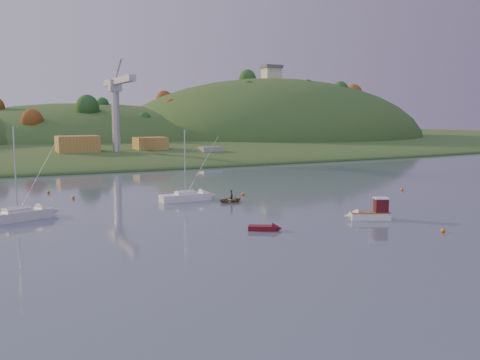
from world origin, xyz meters
name	(u,v)px	position (x,y,z in m)	size (l,w,h in m)	color
ground	(471,280)	(0.00, 0.00, 0.00)	(500.00, 500.00, 0.00)	#344055
far_shore	(54,143)	(0.00, 230.00, 0.00)	(620.00, 220.00, 1.50)	#315120
shore_slope	(80,152)	(0.00, 165.00, 0.00)	(640.00, 150.00, 7.00)	#315120
hill_center	(84,145)	(10.00, 210.00, 0.00)	(140.00, 120.00, 36.00)	#315120
hill_right	(271,142)	(95.00, 195.00, 0.00)	(150.00, 130.00, 60.00)	#315120
hilltop_house	(272,72)	(95.00, 195.00, 33.40)	(9.00, 7.00, 6.45)	beige
hillside_trees	(70,149)	(0.00, 185.00, 0.00)	(280.00, 50.00, 32.00)	#174219
wharf	(126,156)	(5.00, 122.00, 1.20)	(42.00, 16.00, 2.40)	slate
shed_west	(78,145)	(-8.00, 123.00, 4.80)	(11.00, 8.00, 4.80)	#A88538
shed_east	(151,144)	(13.00, 124.00, 4.40)	(9.00, 7.00, 4.00)	#A88538
dock_crane	(117,99)	(2.00, 118.39, 17.17)	(3.20, 28.00, 20.30)	#B7B7BC
fishing_boat	(367,213)	(8.93, 22.85, 0.79)	(5.85, 3.95, 3.60)	white
sailboat_near	(17,214)	(-29.54, 41.67, 0.74)	(8.60, 5.14, 11.45)	silver
sailboat_far	(185,196)	(-5.83, 46.50, 0.70)	(7.71, 2.49, 10.61)	white
canoe	(232,200)	(-0.13, 42.37, 0.36)	(2.49, 3.49, 0.72)	olive
paddler	(232,197)	(-0.13, 42.37, 0.77)	(0.56, 0.37, 1.55)	black
red_tender	(269,228)	(-4.98, 22.75, 0.27)	(3.87, 3.07, 1.28)	#5D0D14
work_vessel	(210,155)	(27.17, 112.79, 1.37)	(15.65, 7.74, 3.85)	slate
buoy_0	(443,231)	(11.40, 13.16, 0.25)	(0.50, 0.50, 0.50)	orange
buoy_1	(243,194)	(4.40, 47.49, 0.25)	(0.50, 0.50, 0.50)	orange
buoy_2	(73,197)	(-20.58, 55.83, 0.25)	(0.50, 0.50, 0.50)	orange
buoy_3	(48,192)	(-23.21, 63.61, 0.25)	(0.50, 0.50, 0.50)	orange
buoy_4	(402,189)	(31.04, 40.03, 0.25)	(0.50, 0.50, 0.50)	orange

